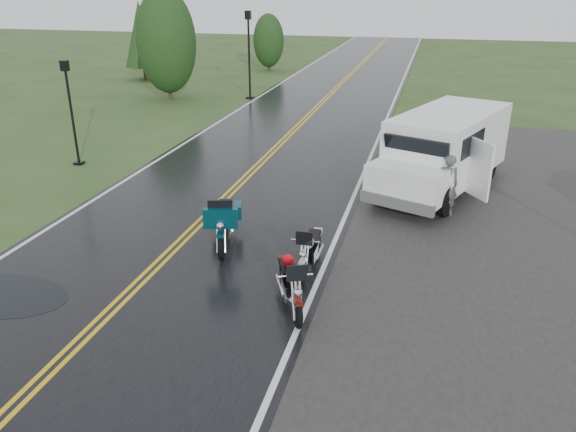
{
  "coord_description": "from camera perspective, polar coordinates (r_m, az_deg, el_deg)",
  "views": [
    {
      "loc": [
        5.89,
        -9.94,
        6.18
      ],
      "look_at": [
        2.8,
        2.0,
        1.0
      ],
      "focal_mm": 35.0,
      "sensor_mm": 36.0,
      "label": 1
    }
  ],
  "objects": [
    {
      "name": "tree_left_mid",
      "position": [
        32.73,
        -12.18,
        15.91
      ],
      "size": [
        3.25,
        3.25,
        5.08
      ],
      "primitive_type": null,
      "color": "#1E3D19",
      "rests_on": "ground"
    },
    {
      "name": "van_white",
      "position": [
        16.8,
        9.72,
        5.39
      ],
      "size": [
        4.57,
        6.8,
        2.5
      ],
      "primitive_type": null,
      "rotation": [
        0.0,
        0.0,
        -0.38
      ],
      "color": "white",
      "rests_on": "ground"
    },
    {
      "name": "motorcycle_silver",
      "position": [
        12.1,
        1.53,
        -4.69
      ],
      "size": [
        0.75,
        2.02,
        1.19
      ],
      "primitive_type": null,
      "rotation": [
        0.0,
        0.0,
        0.01
      ],
      "color": "#B8BBC0",
      "rests_on": "ground"
    },
    {
      "name": "tree_left_far",
      "position": [
        43.05,
        -1.98,
        16.83
      ],
      "size": [
        2.24,
        2.24,
        3.45
      ],
      "primitive_type": null,
      "color": "#1E3D19",
      "rests_on": "ground"
    },
    {
      "name": "lamp_post_near_left",
      "position": [
        21.48,
        -21.12,
        9.69
      ],
      "size": [
        0.32,
        0.32,
        3.73
      ],
      "primitive_type": null,
      "color": "black",
      "rests_on": "ground"
    },
    {
      "name": "motorcycle_red",
      "position": [
        10.65,
        0.98,
        -8.63
      ],
      "size": [
        1.57,
        2.25,
        1.25
      ],
      "primitive_type": null,
      "rotation": [
        0.0,
        0.0,
        0.42
      ],
      "color": "#58110A",
      "rests_on": "ground"
    },
    {
      "name": "pine_left_far",
      "position": [
        40.04,
        -14.64,
        16.75
      ],
      "size": [
        2.35,
        2.35,
        4.91
      ],
      "primitive_type": null,
      "color": "#1E3D19",
      "rests_on": "ground"
    },
    {
      "name": "person_at_van",
      "position": [
        16.23,
        15.8,
        2.92
      ],
      "size": [
        0.75,
        0.6,
        1.8
      ],
      "primitive_type": "imported",
      "rotation": [
        0.0,
        0.0,
        3.43
      ],
      "color": "#4A4B4F",
      "rests_on": "ground"
    },
    {
      "name": "road",
      "position": [
        21.68,
        -1.88,
        6.27
      ],
      "size": [
        8.0,
        100.0,
        0.04
      ],
      "primitive_type": "cube",
      "color": "black",
      "rests_on": "ground"
    },
    {
      "name": "lamp_post_far_left",
      "position": [
        32.26,
        -3.97,
        15.97
      ],
      "size": [
        0.41,
        0.41,
        4.77
      ],
      "primitive_type": null,
      "color": "black",
      "rests_on": "ground"
    },
    {
      "name": "motorcycle_teal",
      "position": [
        13.15,
        -6.83,
        -1.82
      ],
      "size": [
        1.57,
        2.66,
        1.48
      ],
      "primitive_type": null,
      "rotation": [
        0.0,
        0.0,
        0.28
      ],
      "color": "#05333D",
      "rests_on": "ground"
    },
    {
      "name": "ground",
      "position": [
        13.1,
        -14.28,
        -6.14
      ],
      "size": [
        120.0,
        120.0,
        0.0
      ],
      "primitive_type": "plane",
      "color": "#2D471E",
      "rests_on": "ground"
    }
  ]
}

